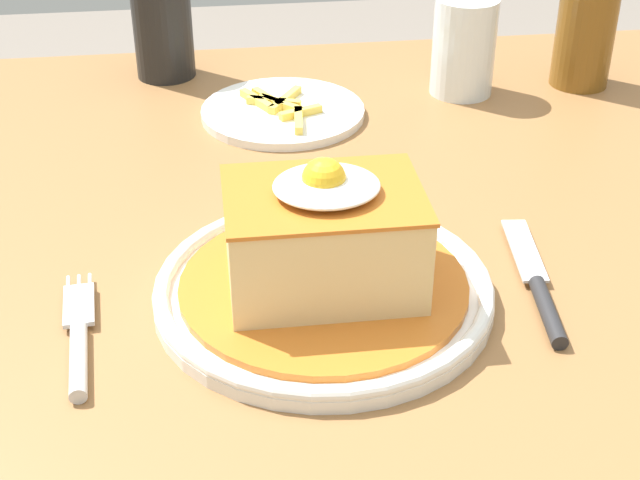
{
  "coord_description": "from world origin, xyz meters",
  "views": [
    {
      "loc": [
        -0.14,
        -0.62,
        1.15
      ],
      "look_at": [
        -0.06,
        -0.04,
        0.79
      ],
      "focal_mm": 52.22,
      "sensor_mm": 36.0,
      "label": 1
    }
  ],
  "objects_px": {
    "knife": "(541,293)",
    "main_plate": "(324,290)",
    "soda_can": "(162,23)",
    "drinking_glass": "(463,53)",
    "side_plate_fries": "(283,111)",
    "fork": "(79,342)"
  },
  "relations": [
    {
      "from": "main_plate",
      "to": "side_plate_fries",
      "type": "bearing_deg",
      "value": 89.71
    },
    {
      "from": "drinking_glass",
      "to": "side_plate_fries",
      "type": "xyz_separation_m",
      "value": [
        -0.2,
        -0.04,
        -0.04
      ]
    },
    {
      "from": "main_plate",
      "to": "knife",
      "type": "height_order",
      "value": "main_plate"
    },
    {
      "from": "knife",
      "to": "soda_can",
      "type": "relative_size",
      "value": 1.34
    },
    {
      "from": "main_plate",
      "to": "drinking_glass",
      "type": "height_order",
      "value": "drinking_glass"
    },
    {
      "from": "fork",
      "to": "drinking_glass",
      "type": "distance_m",
      "value": 0.56
    },
    {
      "from": "fork",
      "to": "soda_can",
      "type": "xyz_separation_m",
      "value": [
        0.06,
        0.5,
        0.06
      ]
    },
    {
      "from": "main_plate",
      "to": "knife",
      "type": "bearing_deg",
      "value": -7.26
    },
    {
      "from": "knife",
      "to": "soda_can",
      "type": "xyz_separation_m",
      "value": [
        -0.28,
        0.48,
        0.06
      ]
    },
    {
      "from": "main_plate",
      "to": "fork",
      "type": "bearing_deg",
      "value": -168.51
    },
    {
      "from": "fork",
      "to": "side_plate_fries",
      "type": "height_order",
      "value": "side_plate_fries"
    },
    {
      "from": "main_plate",
      "to": "drinking_glass",
      "type": "bearing_deg",
      "value": 61.41
    },
    {
      "from": "drinking_glass",
      "to": "side_plate_fries",
      "type": "bearing_deg",
      "value": -169.16
    },
    {
      "from": "knife",
      "to": "main_plate",
      "type": "bearing_deg",
      "value": 172.74
    },
    {
      "from": "main_plate",
      "to": "soda_can",
      "type": "distance_m",
      "value": 0.48
    },
    {
      "from": "fork",
      "to": "drinking_glass",
      "type": "height_order",
      "value": "drinking_glass"
    },
    {
      "from": "side_plate_fries",
      "to": "drinking_glass",
      "type": "bearing_deg",
      "value": 10.84
    },
    {
      "from": "soda_can",
      "to": "drinking_glass",
      "type": "bearing_deg",
      "value": -16.04
    },
    {
      "from": "fork",
      "to": "soda_can",
      "type": "distance_m",
      "value": 0.5
    },
    {
      "from": "main_plate",
      "to": "soda_can",
      "type": "height_order",
      "value": "soda_can"
    },
    {
      "from": "fork",
      "to": "drinking_glass",
      "type": "xyz_separation_m",
      "value": [
        0.38,
        0.41,
        0.04
      ]
    },
    {
      "from": "fork",
      "to": "drinking_glass",
      "type": "bearing_deg",
      "value": 47.14
    }
  ]
}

